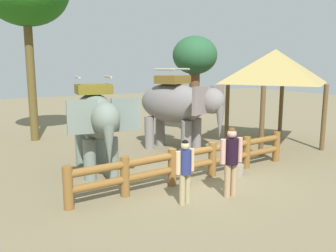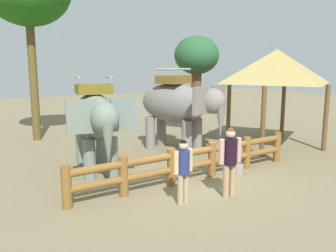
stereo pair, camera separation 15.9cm
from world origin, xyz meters
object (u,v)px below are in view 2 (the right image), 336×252
tree_back_center (197,59)px  feed_bucket (238,170)px  elephant_center (179,105)px  tourist_man_in_blue (183,167)px  log_fence (192,161)px  thatched_shelter (277,67)px  elephant_near_left (96,119)px  tourist_woman_in_black (230,157)px

tree_back_center → feed_bucket: size_ratio=12.62×
feed_bucket → elephant_center: bearing=89.3°
tree_back_center → tourist_man_in_blue: bearing=-125.7°
log_fence → tourist_man_in_blue: tourist_man_in_blue is taller
tourist_man_in_blue → thatched_shelter: size_ratio=0.36×
elephant_near_left → tourist_man_in_blue: (1.02, -3.47, -0.77)m
elephant_center → feed_bucket: size_ratio=10.27×
thatched_shelter → feed_bucket: thatched_shelter is taller
elephant_near_left → tourist_man_in_blue: elephant_near_left is taller
tourist_man_in_blue → feed_bucket: tourist_man_in_blue is taller
tourist_woman_in_black → tree_back_center: (3.77, 7.21, 2.54)m
elephant_near_left → feed_bucket: bearing=-33.9°
elephant_center → tree_back_center: 3.84m
elephant_near_left → tourist_woman_in_black: bearing=-57.7°
thatched_shelter → feed_bucket: 5.63m
log_fence → tourist_woman_in_black: size_ratio=4.21×
elephant_center → feed_bucket: bearing=-90.7°
tourist_man_in_blue → log_fence: bearing=49.5°
tourist_woman_in_black → tree_back_center: tree_back_center is taller
tourist_man_in_blue → tree_back_center: tree_back_center is taller
thatched_shelter → tourist_man_in_blue: bearing=-152.0°
tourist_man_in_blue → tree_back_center: bearing=54.3°
tourist_man_in_blue → feed_bucket: 2.89m
elephant_center → log_fence: bearing=-114.3°
elephant_near_left → thatched_shelter: size_ratio=0.80×
log_fence → thatched_shelter: 6.43m
thatched_shelter → tree_back_center: (-1.55, 3.52, 0.34)m
feed_bucket → tourist_woman_in_black: bearing=-137.4°
elephant_near_left → feed_bucket: size_ratio=9.62×
log_fence → tourist_man_in_blue: size_ratio=4.76×
thatched_shelter → tree_back_center: tree_back_center is taller
elephant_center → tourist_woman_in_black: (-1.36, -4.81, -0.76)m
elephant_center → tree_back_center: bearing=44.9°
elephant_near_left → tree_back_center: bearing=30.4°
log_fence → feed_bucket: size_ratio=20.56×
log_fence → tourist_man_in_blue: bearing=-130.5°
tourist_woman_in_black → elephant_center: bearing=74.2°
elephant_near_left → tourist_woman_in_black: 4.36m
elephant_center → tree_back_center: tree_back_center is taller
thatched_shelter → feed_bucket: size_ratio=12.08×
tourist_woman_in_black → tree_back_center: bearing=62.4°
tourist_man_in_blue → thatched_shelter: 7.83m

